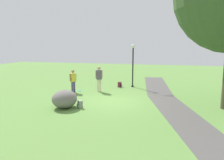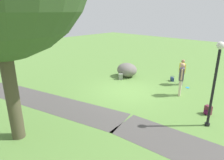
% 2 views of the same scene
% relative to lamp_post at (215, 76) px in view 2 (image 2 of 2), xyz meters
% --- Properties ---
extents(ground_plane, '(48.00, 48.00, 0.00)m').
position_rel_lamp_post_xyz_m(ground_plane, '(4.60, -0.54, -2.07)').
color(ground_plane, '#5F8C40').
extents(footpath_segment_mid, '(8.17, 3.74, 0.01)m').
position_rel_lamp_post_xyz_m(footpath_segment_mid, '(6.42, 3.25, -2.06)').
color(footpath_segment_mid, '#514D4B').
rests_on(footpath_segment_mid, ground).
extents(lamp_post, '(0.28, 0.28, 3.33)m').
position_rel_lamp_post_xyz_m(lamp_post, '(0.00, 0.00, 0.00)').
color(lamp_post, black).
rests_on(lamp_post, ground).
extents(lawn_boulder, '(1.44, 1.32, 0.95)m').
position_rel_lamp_post_xyz_m(lawn_boulder, '(6.45, -2.70, -1.59)').
color(lawn_boulder, slate).
rests_on(lawn_boulder, ground).
extents(woman_with_handbag, '(0.43, 0.41, 1.59)m').
position_rel_lamp_post_xyz_m(woman_with_handbag, '(2.97, -3.73, -1.15)').
color(woman_with_handbag, '#4D3E75').
rests_on(woman_with_handbag, ground).
extents(man_near_boulder, '(0.38, 0.47, 1.80)m').
position_rel_lamp_post_xyz_m(man_near_boulder, '(2.23, -2.08, -1.01)').
color(man_near_boulder, beige).
rests_on(man_near_boulder, ground).
extents(handbag_on_grass, '(0.38, 0.38, 0.31)m').
position_rel_lamp_post_xyz_m(handbag_on_grass, '(3.69, -4.00, -1.93)').
color(handbag_on_grass, navy).
rests_on(handbag_on_grass, ground).
extents(backpack_by_boulder, '(0.35, 0.35, 0.40)m').
position_rel_lamp_post_xyz_m(backpack_by_boulder, '(6.30, -1.89, -1.87)').
color(backpack_by_boulder, gray).
rests_on(backpack_by_boulder, ground).
extents(spare_backpack_on_lawn, '(0.32, 0.31, 0.40)m').
position_rel_lamp_post_xyz_m(spare_backpack_on_lawn, '(0.34, -0.97, -1.87)').
color(spare_backpack_on_lawn, '#5B2230').
rests_on(spare_backpack_on_lawn, ground).
extents(frisbee_on_grass, '(0.22, 0.22, 0.02)m').
position_rel_lamp_post_xyz_m(frisbee_on_grass, '(2.41, -3.51, -2.06)').
color(frisbee_on_grass, '#2495E5').
rests_on(frisbee_on_grass, ground).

